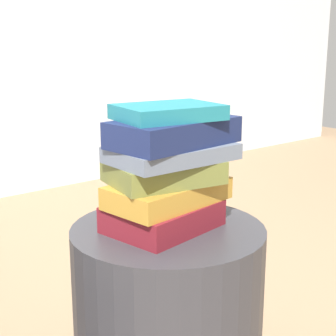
{
  "coord_description": "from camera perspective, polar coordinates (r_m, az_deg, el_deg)",
  "views": [
    {
      "loc": [
        -0.73,
        -0.89,
        0.89
      ],
      "look_at": [
        0.0,
        0.0,
        0.61
      ],
      "focal_mm": 55.46,
      "sensor_mm": 36.0,
      "label": 1
    }
  ],
  "objects": [
    {
      "name": "book_ochre",
      "position": [
        1.2,
        0.14,
        -2.79
      ],
      "size": [
        0.3,
        0.19,
        0.05
      ],
      "primitive_type": "cube",
      "rotation": [
        0.0,
        0.0,
        0.12
      ],
      "color": "#B7842D",
      "rests_on": "book_maroon"
    },
    {
      "name": "side_table",
      "position": [
        1.33,
        0.0,
        -15.99
      ],
      "size": [
        0.46,
        0.46,
        0.46
      ],
      "primitive_type": "cylinder",
      "color": "#333338",
      "rests_on": "ground_plane"
    },
    {
      "name": "book_maroon",
      "position": [
        1.22,
        -0.56,
        -5.31
      ],
      "size": [
        0.27,
        0.22,
        0.06
      ],
      "primitive_type": "cube",
      "rotation": [
        0.0,
        0.0,
        0.16
      ],
      "color": "maroon",
      "rests_on": "side_table"
    },
    {
      "name": "book_navy",
      "position": [
        1.17,
        0.66,
        3.96
      ],
      "size": [
        0.31,
        0.19,
        0.06
      ],
      "primitive_type": "cube",
      "rotation": [
        0.0,
        0.0,
        0.09
      ],
      "color": "#19234C",
      "rests_on": "book_slate"
    },
    {
      "name": "book_teal",
      "position": [
        1.17,
        0.01,
        6.22
      ],
      "size": [
        0.24,
        0.19,
        0.03
      ],
      "primitive_type": "cube",
      "rotation": [
        0.0,
        0.0,
        -0.15
      ],
      "color": "#1E727F",
      "rests_on": "book_navy"
    },
    {
      "name": "book_slate",
      "position": [
        1.18,
        0.44,
        1.66
      ],
      "size": [
        0.28,
        0.18,
        0.04
      ],
      "primitive_type": "cube",
      "rotation": [
        0.0,
        0.0,
        -0.02
      ],
      "color": "slate",
      "rests_on": "book_olive"
    },
    {
      "name": "book_olive",
      "position": [
        1.19,
        -0.51,
        -0.36
      ],
      "size": [
        0.27,
        0.21,
        0.05
      ],
      "primitive_type": "cube",
      "rotation": [
        0.0,
        0.0,
        -0.18
      ],
      "color": "olive",
      "rests_on": "book_ochre"
    }
  ]
}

